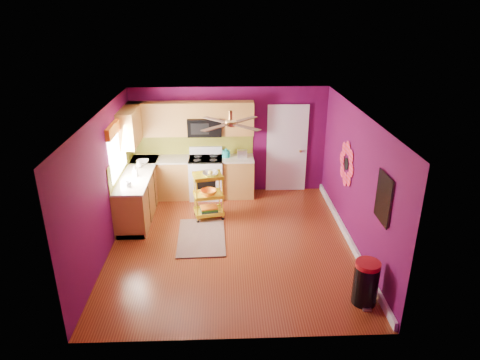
{
  "coord_description": "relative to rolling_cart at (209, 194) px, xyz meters",
  "views": [
    {
      "loc": [
        -0.12,
        -7.03,
        4.22
      ],
      "look_at": [
        0.17,
        0.4,
        1.13
      ],
      "focal_mm": 32.0,
      "sensor_mm": 36.0,
      "label": 1
    }
  ],
  "objects": [
    {
      "name": "left_window",
      "position": [
        -1.77,
        -0.01,
        1.19
      ],
      "size": [
        0.08,
        1.35,
        1.08
      ],
      "color": "white",
      "rests_on": "ground"
    },
    {
      "name": "trash_can",
      "position": [
        2.42,
        -2.87,
        -0.2
      ],
      "size": [
        0.39,
        0.42,
        0.71
      ],
      "color": "black",
      "rests_on": "ground"
    },
    {
      "name": "upper_cabinetry",
      "position": [
        -0.79,
        1.11,
        1.25
      ],
      "size": [
        2.8,
        2.3,
        1.26
      ],
      "color": "olive",
      "rests_on": "ground"
    },
    {
      "name": "ground",
      "position": [
        0.45,
        -1.06,
        -0.55
      ],
      "size": [
        5.0,
        5.0,
        0.0
      ],
      "primitive_type": "plane",
      "color": "#65240F",
      "rests_on": "ground"
    },
    {
      "name": "ceiling_fan",
      "position": [
        0.45,
        -0.86,
        1.74
      ],
      "size": [
        1.01,
        1.01,
        0.26
      ],
      "color": "#BF8C3F",
      "rests_on": "ground"
    },
    {
      "name": "soap_bottle_b",
      "position": [
        -1.51,
        0.58,
        0.47
      ],
      "size": [
        0.13,
        0.13,
        0.16
      ],
      "primitive_type": "imported",
      "color": "white",
      "rests_on": "lower_cabinets"
    },
    {
      "name": "toaster",
      "position": [
        0.74,
        1.13,
        0.48
      ],
      "size": [
        0.22,
        0.15,
        0.18
      ],
      "primitive_type": "cube",
      "color": "beige",
      "rests_on": "lower_cabinets"
    },
    {
      "name": "counter_dish",
      "position": [
        -1.47,
        0.84,
        0.42
      ],
      "size": [
        0.27,
        0.27,
        0.07
      ],
      "primitive_type": "imported",
      "color": "white",
      "rests_on": "lower_cabinets"
    },
    {
      "name": "right_wall_art",
      "position": [
        2.68,
        -1.4,
        0.89
      ],
      "size": [
        0.04,
        2.74,
        1.04
      ],
      "color": "black",
      "rests_on": "ground"
    },
    {
      "name": "panel_door",
      "position": [
        1.8,
        1.41,
        0.47
      ],
      "size": [
        0.95,
        0.11,
        2.15
      ],
      "color": "white",
      "rests_on": "ground"
    },
    {
      "name": "counter_cup",
      "position": [
        -1.53,
        -0.46,
        0.44
      ],
      "size": [
        0.14,
        0.14,
        0.11
      ],
      "primitive_type": "imported",
      "color": "white",
      "rests_on": "lower_cabinets"
    },
    {
      "name": "lower_cabinets",
      "position": [
        -0.89,
        0.75,
        -0.12
      ],
      "size": [
        2.81,
        2.31,
        0.94
      ],
      "color": "olive",
      "rests_on": "ground"
    },
    {
      "name": "soap_bottle_a",
      "position": [
        -1.5,
        0.08,
        0.49
      ],
      "size": [
        0.09,
        0.1,
        0.21
      ],
      "primitive_type": "imported",
      "color": "#EA3F72",
      "rests_on": "lower_cabinets"
    },
    {
      "name": "room_envelope",
      "position": [
        0.48,
        -1.06,
        1.08
      ],
      "size": [
        4.54,
        5.04,
        2.52
      ],
      "color": "#570A3F",
      "rests_on": "ground"
    },
    {
      "name": "shag_rug",
      "position": [
        -0.13,
        -0.83,
        -0.54
      ],
      "size": [
        0.95,
        1.5,
        0.02
      ],
      "primitive_type": "cube",
      "rotation": [
        0.0,
        0.0,
        0.03
      ],
      "color": "black",
      "rests_on": "ground"
    },
    {
      "name": "electric_range",
      "position": [
        -0.1,
        1.11,
        -0.07
      ],
      "size": [
        0.76,
        0.66,
        1.13
      ],
      "color": "white",
      "rests_on": "ground"
    },
    {
      "name": "rolling_cart",
      "position": [
        0.0,
        0.0,
        0.0
      ],
      "size": [
        0.67,
        0.54,
        1.07
      ],
      "color": "yellow",
      "rests_on": "ground"
    },
    {
      "name": "teal_kettle",
      "position": [
        0.38,
        1.18,
        0.47
      ],
      "size": [
        0.18,
        0.18,
        0.21
      ],
      "color": "teal",
      "rests_on": "lower_cabinets"
    }
  ]
}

